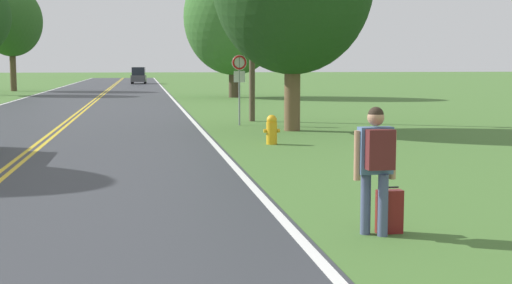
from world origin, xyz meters
TOP-DOWN VIEW (x-y plane):
  - hitchhiker_person at (6.25, 5.12)m, footprint 0.62×0.44m
  - suitcase at (6.50, 5.25)m, footprint 0.37×0.19m
  - fire_hydrant at (6.88, 16.64)m, footprint 0.49×0.33m
  - traffic_sign at (6.84, 23.41)m, footprint 0.60×0.10m
  - utility_pole_midground at (7.63, 25.31)m, footprint 1.80×0.24m
  - tree_left_verge at (9.62, 46.72)m, footprint 7.13×7.13m
  - tree_behind_sign at (-8.16, 61.64)m, footprint 5.37×5.37m
  - car_dark_grey_van_mid_far at (2.75, 83.46)m, footprint 1.91×4.01m

SIDE VIEW (x-z plane):
  - suitcase at x=6.50m, z-range -0.02..0.65m
  - fire_hydrant at x=6.88m, z-range 0.01..0.90m
  - car_dark_grey_van_mid_far at x=2.75m, z-range 0.01..2.02m
  - hitchhiker_person at x=6.25m, z-range 0.20..2.02m
  - traffic_sign at x=6.84m, z-range 0.71..3.47m
  - utility_pole_midground at x=7.63m, z-range 0.15..8.15m
  - tree_left_verge at x=9.62m, z-range 0.79..10.61m
  - tree_behind_sign at x=-8.16m, z-range 1.50..10.73m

